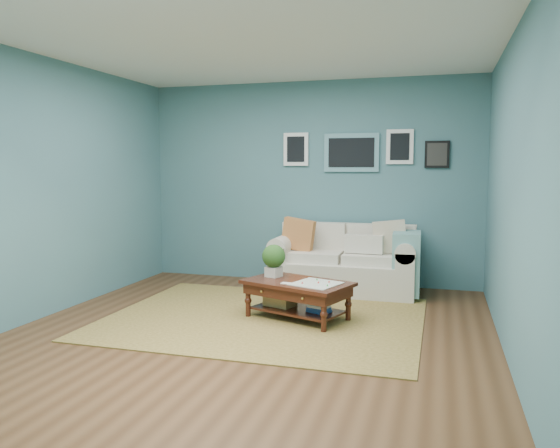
% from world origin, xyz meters
% --- Properties ---
extents(room_shell, '(5.00, 5.02, 2.70)m').
position_xyz_m(room_shell, '(0.02, 0.06, 1.36)').
color(room_shell, brown).
rests_on(room_shell, ground).
extents(area_rug, '(3.18, 2.55, 0.01)m').
position_xyz_m(area_rug, '(-0.02, 0.56, 0.01)').
color(area_rug, brown).
rests_on(area_rug, ground).
extents(loveseat, '(1.82, 0.83, 0.93)m').
position_xyz_m(loveseat, '(0.64, 2.02, 0.38)').
color(loveseat, silver).
rests_on(loveseat, ground).
extents(coffee_table, '(1.21, 0.94, 0.74)m').
position_xyz_m(coffee_table, '(0.26, 0.66, 0.33)').
color(coffee_table, '#33150A').
rests_on(coffee_table, ground).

